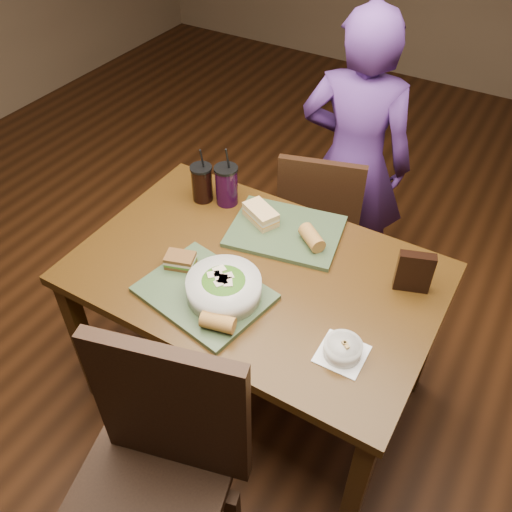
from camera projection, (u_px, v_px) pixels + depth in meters
The scene contains 16 objects.
ground at pixel (256, 387), 2.47m from camera, with size 6.00×6.00×0.00m, color #381C0B.
dining_table at pixel (256, 287), 2.02m from camera, with size 1.30×0.85×0.75m.
chair_near at pixel (155, 475), 1.57m from camera, with size 0.56×0.56×1.05m.
chair_far at pixel (325, 222), 2.58m from camera, with size 0.47×0.48×0.87m.
diner at pixel (354, 163), 2.52m from camera, with size 0.53×0.35×1.45m, color #4E2972.
tray_near at pixel (204, 293), 1.86m from camera, with size 0.42×0.32×0.02m, color #34472A.
tray_far at pixel (286, 231), 2.10m from camera, with size 0.42×0.32×0.02m, color #34472A.
salad_bowl at pixel (224, 287), 1.81m from camera, with size 0.25×0.25×0.08m.
soup_bowl at pixel (343, 349), 1.66m from camera, with size 0.15×0.15×0.06m.
sandwich_near at pixel (180, 260), 1.93m from camera, with size 0.12×0.10×0.05m.
sandwich_far at pixel (261, 214), 2.12m from camera, with size 0.17×0.14×0.06m.
baguette_near at pixel (218, 322), 1.72m from camera, with size 0.06×0.06×0.11m, color #AD7533.
baguette_far at pixel (312, 238), 2.02m from camera, with size 0.06×0.06×0.12m, color #AD7533.
cup_cola at pixel (202, 183), 2.22m from camera, with size 0.09×0.09×0.24m.
cup_berry at pixel (227, 185), 2.19m from camera, with size 0.10×0.10×0.26m.
chip_bag at pixel (414, 272), 1.84m from camera, with size 0.12×0.04×0.16m, color black.
Camera 1 is at (0.71, -1.20, 2.12)m, focal length 38.00 mm.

